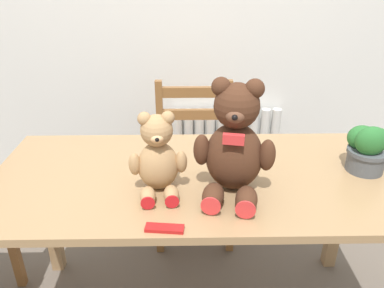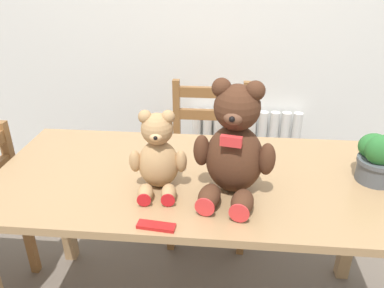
# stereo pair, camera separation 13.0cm
# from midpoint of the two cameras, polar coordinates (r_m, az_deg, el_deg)

# --- Properties ---
(wall_back) EXTENTS (8.00, 0.04, 2.60)m
(wall_back) POSITION_cam_midpoint_polar(r_m,az_deg,el_deg) (2.35, -1.72, 20.71)
(wall_back) COLOR silver
(wall_back) RESTS_ON ground_plane
(radiator) EXTENTS (0.72, 0.10, 0.65)m
(radiator) POSITION_cam_midpoint_polar(r_m,az_deg,el_deg) (2.59, 3.69, -2.21)
(radiator) COLOR silver
(radiator) RESTS_ON ground_plane
(dining_table) EXTENTS (1.59, 0.74, 0.78)m
(dining_table) POSITION_cam_midpoint_polar(r_m,az_deg,el_deg) (1.51, -1.76, -8.14)
(dining_table) COLOR #9E7A51
(dining_table) RESTS_ON ground_plane
(wooden_chair_behind) EXTENTS (0.44, 0.40, 0.92)m
(wooden_chair_behind) POSITION_cam_midpoint_polar(r_m,az_deg,el_deg) (2.19, -1.34, -2.79)
(wooden_chair_behind) COLOR brown
(wooden_chair_behind) RESTS_ON ground_plane
(teddy_bear_left) EXTENTS (0.21, 0.21, 0.30)m
(teddy_bear_left) POSITION_cam_midpoint_polar(r_m,az_deg,el_deg) (1.32, -8.04, -2.18)
(teddy_bear_left) COLOR tan
(teddy_bear_left) RESTS_ON dining_table
(teddy_bear_right) EXTENTS (0.29, 0.31, 0.41)m
(teddy_bear_right) POSITION_cam_midpoint_polar(r_m,az_deg,el_deg) (1.29, 3.63, -0.24)
(teddy_bear_right) COLOR #472819
(teddy_bear_right) RESTS_ON dining_table
(potted_plant) EXTENTS (0.15, 0.17, 0.20)m
(potted_plant) POSITION_cam_midpoint_polar(r_m,az_deg,el_deg) (1.57, 23.05, -0.58)
(potted_plant) COLOR #4C5156
(potted_plant) RESTS_ON dining_table
(chocolate_bar) EXTENTS (0.12, 0.05, 0.01)m
(chocolate_bar) POSITION_cam_midpoint_polar(r_m,az_deg,el_deg) (1.19, -7.41, -12.73)
(chocolate_bar) COLOR red
(chocolate_bar) RESTS_ON dining_table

